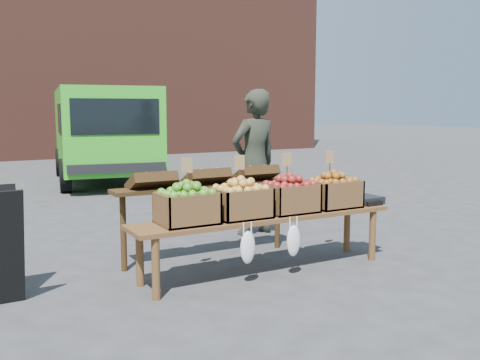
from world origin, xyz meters
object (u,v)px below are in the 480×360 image
delivery_van (104,136)px  weighing_scale (364,200)px  vendor (254,163)px  crate_golden_apples (187,208)px  back_table (206,210)px  crate_green_apples (333,194)px  crate_red_apples (289,198)px  crate_russet_pears (241,203)px  display_bench (265,244)px

delivery_van → weighing_scale: 7.47m
vendor → crate_golden_apples: vendor is taller
back_table → crate_golden_apples: back_table is taller
vendor → crate_green_apples: (0.08, -1.45, -0.20)m
delivery_van → crate_red_apples: size_ratio=8.98×
back_table → delivery_van: bearing=83.4°
crate_russet_pears → crate_red_apples: (0.55, 0.00, 0.00)m
crate_green_apples → delivery_van: bearing=92.6°
crate_green_apples → crate_golden_apples: bearing=180.0°
vendor → delivery_van: bearing=-95.4°
back_table → crate_red_apples: 0.93m
delivery_van → crate_russet_pears: delivery_van is taller
delivery_van → vendor: (0.26, -5.96, -0.09)m
vendor → back_table: bearing=27.5°
back_table → weighing_scale: size_ratio=6.18×
display_bench → crate_green_apples: bearing=0.0°
crate_russet_pears → vendor: bearing=54.8°
vendor → crate_green_apples: size_ratio=3.66×
crate_red_apples → back_table: bearing=127.8°
delivery_van → back_table: bearing=-87.3°
display_bench → crate_green_apples: (0.82, 0.00, 0.42)m
delivery_van → back_table: size_ratio=2.14×
vendor → crate_russet_pears: 1.79m
crate_russet_pears → weighing_scale: size_ratio=1.47×
vendor → display_bench: vendor is taller
display_bench → weighing_scale: 1.29m
delivery_van → crate_green_apples: 7.43m
vendor → crate_green_apples: 1.47m
back_table → crate_golden_apples: size_ratio=4.20×
display_bench → weighing_scale: size_ratio=7.94×
crate_golden_apples → crate_russet_pears: size_ratio=1.00×
delivery_van → crate_golden_apples: delivery_van is taller
delivery_van → weighing_scale: delivery_van is taller
crate_golden_apples → vendor: bearing=42.7°
delivery_van → crate_red_apples: 7.43m
crate_golden_apples → weighing_scale: bearing=0.0°
vendor → back_table: (-1.03, -0.73, -0.39)m
crate_green_apples → display_bench: bearing=180.0°
crate_golden_apples → crate_green_apples: 1.65m
vendor → display_bench: 1.75m
display_bench → weighing_scale: (1.25, 0.00, 0.33)m
crate_golden_apples → crate_russet_pears: 0.55m
crate_green_apples → weighing_scale: size_ratio=1.47×
crate_golden_apples → crate_green_apples: (1.65, 0.00, 0.00)m
vendor → back_table: vendor is taller
crate_red_apples → crate_golden_apples: bearing=180.0°
delivery_van → vendor: delivery_van is taller
crate_russet_pears → weighing_scale: (1.52, 0.00, -0.10)m
back_table → crate_red_apples: (0.56, -0.72, 0.19)m
vendor → crate_russet_pears: vendor is taller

